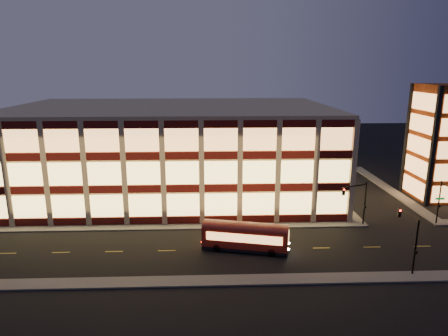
{
  "coord_description": "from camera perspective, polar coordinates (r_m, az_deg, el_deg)",
  "views": [
    {
      "loc": [
        2.96,
        -48.36,
        20.44
      ],
      "look_at": [
        5.15,
        8.0,
        6.22
      ],
      "focal_mm": 32.0,
      "sensor_mm": 36.0,
      "label": 1
    }
  ],
  "objects": [
    {
      "name": "sidewalk_near",
      "position": [
        40.91,
        -6.32,
        -15.79
      ],
      "size": [
        100.0,
        2.0,
        0.15
      ],
      "primitive_type": "cube",
      "color": "#514F4C",
      "rests_on": "ground"
    },
    {
      "name": "trolley_bus",
      "position": [
        46.36,
        3.07,
        -9.54
      ],
      "size": [
        10.06,
        4.61,
        3.31
      ],
      "rotation": [
        0.0,
        0.0,
        -0.23
      ],
      "color": "maroon",
      "rests_on": "ground"
    },
    {
      "name": "stair_tower",
      "position": [
        71.68,
        28.93,
        3.19
      ],
      "size": [
        8.6,
        8.6,
        18.0
      ],
      "color": "#8C3814",
      "rests_on": "ground"
    },
    {
      "name": "traffic_signal_right",
      "position": [
        58.98,
        29.15,
        -3.78
      ],
      "size": [
        1.2,
        4.37,
        6.0
      ],
      "color": "black",
      "rests_on": "ground"
    },
    {
      "name": "sidewalk_office_east",
      "position": [
        71.33,
        14.21,
        -2.89
      ],
      "size": [
        2.0,
        30.0,
        0.15
      ],
      "primitive_type": "cube",
      "color": "#514F4C",
      "rests_on": "ground"
    },
    {
      "name": "ground",
      "position": [
        52.59,
        -5.34,
        -8.79
      ],
      "size": [
        200.0,
        200.0,
        0.0
      ],
      "primitive_type": "plane",
      "color": "black",
      "rests_on": "ground"
    },
    {
      "name": "office_building",
      "position": [
        66.85,
        -7.23,
        2.66
      ],
      "size": [
        50.45,
        30.45,
        14.5
      ],
      "color": "tan",
      "rests_on": "ground"
    },
    {
      "name": "traffic_signal_near",
      "position": [
        45.62,
        24.99,
        -8.19
      ],
      "size": [
        0.32,
        4.45,
        6.0
      ],
      "color": "black",
      "rests_on": "ground"
    },
    {
      "name": "traffic_signal_far",
      "position": [
        54.76,
        18.51,
        -3.95
      ],
      "size": [
        3.79,
        1.87,
        6.0
      ],
      "color": "black",
      "rests_on": "ground"
    },
    {
      "name": "sidewalk_tower_west",
      "position": [
        75.17,
        22.29,
        -2.66
      ],
      "size": [
        2.0,
        30.0,
        0.15
      ],
      "primitive_type": "cube",
      "color": "#514F4C",
      "rests_on": "ground"
    },
    {
      "name": "sidewalk_office_south",
      "position": [
        53.73,
        -8.51,
        -8.29
      ],
      "size": [
        54.0,
        2.0,
        0.15
      ],
      "primitive_type": "cube",
      "color": "#514F4C",
      "rests_on": "ground"
    }
  ]
}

